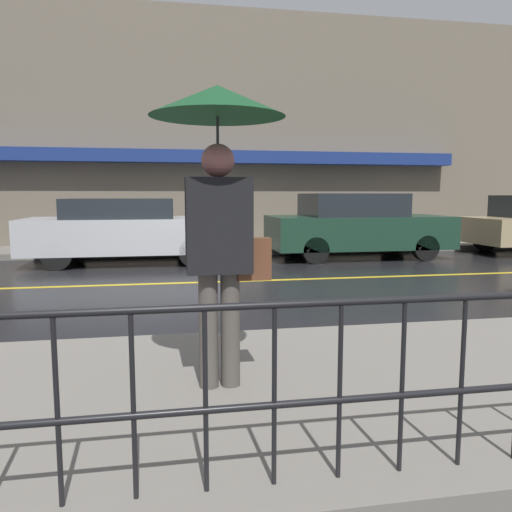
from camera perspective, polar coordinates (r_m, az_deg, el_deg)
ground_plane at (r=8.83m, az=-9.10°, el=-3.09°), size 80.00×80.00×0.00m
sidewalk_near at (r=3.75m, az=-7.26°, el=-15.98°), size 28.00×2.98×0.15m
sidewalk_far at (r=13.58m, az=-9.56°, el=0.72°), size 28.00×2.09×0.15m
lane_marking at (r=8.83m, az=-9.11°, el=-3.07°), size 25.20×0.12×0.01m
building_storefront at (r=14.78m, az=-9.90°, el=13.93°), size 28.00×0.85×6.78m
railing_foreground at (r=2.36m, az=-5.82°, el=-13.43°), size 12.00×0.04×0.90m
pedestrian at (r=3.52m, az=-4.26°, el=10.43°), size 0.94×0.94×2.13m
car_silver at (r=11.60m, az=-14.53°, el=2.90°), size 4.48×1.88×1.45m
car_dark_green at (r=12.45m, az=11.39°, el=3.42°), size 4.32×1.92×1.57m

